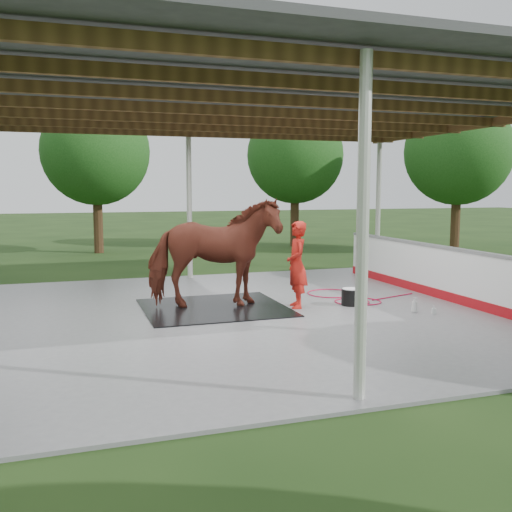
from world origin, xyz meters
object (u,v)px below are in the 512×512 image
object	(u,v)px
dasher_board	(444,274)
wash_bucket	(351,297)
horse	(214,253)
handler	(297,265)

from	to	relation	value
dasher_board	wash_bucket	distance (m)	2.27
dasher_board	horse	bearing A→B (deg)	172.89
horse	wash_bucket	distance (m)	2.94
dasher_board	wash_bucket	size ratio (longest dim) A/B	21.18
horse	wash_bucket	bearing A→B (deg)	-94.15
handler	wash_bucket	bearing A→B (deg)	92.35
dasher_board	horse	size ratio (longest dim) A/B	3.10
dasher_board	horse	world-z (taller)	horse
dasher_board	wash_bucket	bearing A→B (deg)	179.65
handler	horse	bearing A→B (deg)	-95.69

